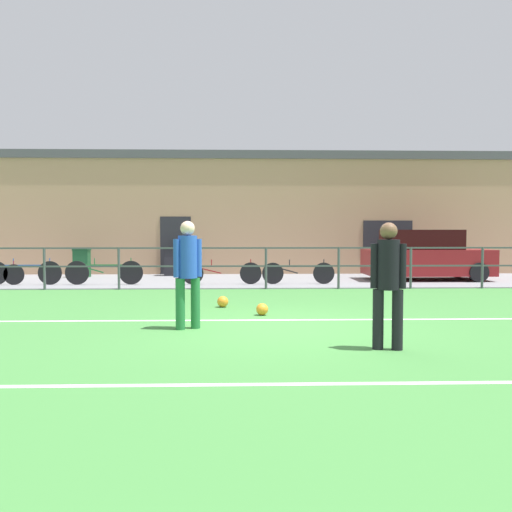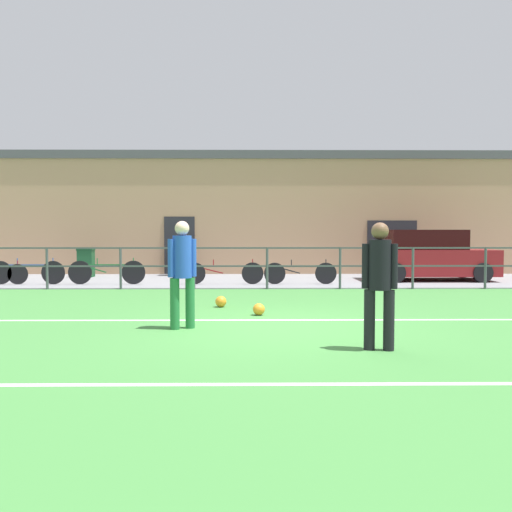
{
  "view_description": "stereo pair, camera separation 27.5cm",
  "coord_description": "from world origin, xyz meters",
  "px_view_note": "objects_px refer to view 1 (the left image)",
  "views": [
    {
      "loc": [
        -0.74,
        -9.24,
        1.62
      ],
      "look_at": [
        -0.32,
        4.44,
        0.98
      ],
      "focal_mm": 39.27,
      "sensor_mm": 36.0,
      "label": 1
    },
    {
      "loc": [
        -0.47,
        -9.25,
        1.62
      ],
      "look_at": [
        -0.32,
        4.44,
        0.98
      ],
      "focal_mm": 39.27,
      "sensor_mm": 36.0,
      "label": 2
    }
  ],
  "objects_px": {
    "bicycle_parked_1": "(104,272)",
    "player_goalkeeper": "(388,278)",
    "parked_car_red": "(425,256)",
    "soccer_ball_match": "(262,309)",
    "trash_bin_1": "(82,263)",
    "player_striker": "(188,268)",
    "bicycle_parked_2": "(221,273)",
    "bicycle_parked_4": "(298,273)",
    "trash_bin_0": "(173,262)",
    "bicycle_parked_3": "(23,273)",
    "soccer_ball_spare": "(223,302)"
  },
  "relations": [
    {
      "from": "player_striker",
      "to": "bicycle_parked_1",
      "type": "height_order",
      "value": "player_striker"
    },
    {
      "from": "soccer_ball_spare",
      "to": "bicycle_parked_1",
      "type": "distance_m",
      "value": 5.98
    },
    {
      "from": "soccer_ball_spare",
      "to": "bicycle_parked_1",
      "type": "bearing_deg",
      "value": 127.19
    },
    {
      "from": "soccer_ball_match",
      "to": "trash_bin_0",
      "type": "distance_m",
      "value": 9.51
    },
    {
      "from": "player_goalkeeper",
      "to": "bicycle_parked_4",
      "type": "relative_size",
      "value": 0.8
    },
    {
      "from": "bicycle_parked_3",
      "to": "bicycle_parked_4",
      "type": "xyz_separation_m",
      "value": [
        8.05,
        0.0,
        -0.03
      ]
    },
    {
      "from": "parked_car_red",
      "to": "bicycle_parked_2",
      "type": "height_order",
      "value": "parked_car_red"
    },
    {
      "from": "player_striker",
      "to": "trash_bin_1",
      "type": "relative_size",
      "value": 1.8
    },
    {
      "from": "bicycle_parked_2",
      "to": "trash_bin_1",
      "type": "height_order",
      "value": "trash_bin_1"
    },
    {
      "from": "bicycle_parked_3",
      "to": "trash_bin_1",
      "type": "relative_size",
      "value": 2.28
    },
    {
      "from": "soccer_ball_spare",
      "to": "bicycle_parked_3",
      "type": "xyz_separation_m",
      "value": [
        -5.96,
        4.76,
        0.26
      ]
    },
    {
      "from": "parked_car_red",
      "to": "trash_bin_0",
      "type": "bearing_deg",
      "value": 166.8
    },
    {
      "from": "parked_car_red",
      "to": "bicycle_parked_4",
      "type": "relative_size",
      "value": 1.82
    },
    {
      "from": "soccer_ball_spare",
      "to": "trash_bin_1",
      "type": "height_order",
      "value": "trash_bin_1"
    },
    {
      "from": "player_goalkeeper",
      "to": "bicycle_parked_2",
      "type": "xyz_separation_m",
      "value": [
        -2.53,
        8.98,
        -0.62
      ]
    },
    {
      "from": "bicycle_parked_2",
      "to": "bicycle_parked_3",
      "type": "relative_size",
      "value": 1.05
    },
    {
      "from": "bicycle_parked_3",
      "to": "trash_bin_1",
      "type": "height_order",
      "value": "trash_bin_1"
    },
    {
      "from": "trash_bin_0",
      "to": "soccer_ball_match",
      "type": "bearing_deg",
      "value": -73.16
    },
    {
      "from": "soccer_ball_spare",
      "to": "bicycle_parked_2",
      "type": "xyz_separation_m",
      "value": [
        -0.17,
        4.76,
        0.24
      ]
    },
    {
      "from": "player_striker",
      "to": "trash_bin_1",
      "type": "xyz_separation_m",
      "value": [
        -4.48,
        9.92,
        -0.49
      ]
    },
    {
      "from": "player_goalkeeper",
      "to": "trash_bin_1",
      "type": "relative_size",
      "value": 1.75
    },
    {
      "from": "player_goalkeeper",
      "to": "player_striker",
      "type": "relative_size",
      "value": 0.98
    },
    {
      "from": "bicycle_parked_2",
      "to": "bicycle_parked_4",
      "type": "relative_size",
      "value": 1.1
    },
    {
      "from": "player_goalkeeper",
      "to": "trash_bin_1",
      "type": "bearing_deg",
      "value": 133.45
    },
    {
      "from": "player_striker",
      "to": "soccer_ball_match",
      "type": "distance_m",
      "value": 2.11
    },
    {
      "from": "bicycle_parked_1",
      "to": "player_goalkeeper",
      "type": "bearing_deg",
      "value": -56.4
    },
    {
      "from": "bicycle_parked_1",
      "to": "trash_bin_0",
      "type": "bearing_deg",
      "value": 62.87
    },
    {
      "from": "player_striker",
      "to": "parked_car_red",
      "type": "distance_m",
      "value": 10.95
    },
    {
      "from": "soccer_ball_spare",
      "to": "trash_bin_1",
      "type": "distance_m",
      "value": 8.9
    },
    {
      "from": "soccer_ball_match",
      "to": "bicycle_parked_2",
      "type": "relative_size",
      "value": 0.1
    },
    {
      "from": "player_goalkeeper",
      "to": "soccer_ball_spare",
      "type": "height_order",
      "value": "player_goalkeeper"
    },
    {
      "from": "trash_bin_0",
      "to": "bicycle_parked_1",
      "type": "bearing_deg",
      "value": -117.13
    },
    {
      "from": "parked_car_red",
      "to": "bicycle_parked_3",
      "type": "xyz_separation_m",
      "value": [
        -12.26,
        -1.26,
        -0.4
      ]
    },
    {
      "from": "bicycle_parked_2",
      "to": "player_striker",
      "type": "bearing_deg",
      "value": -92.52
    },
    {
      "from": "parked_car_red",
      "to": "bicycle_parked_1",
      "type": "relative_size",
      "value": 1.72
    },
    {
      "from": "soccer_ball_match",
      "to": "bicycle_parked_3",
      "type": "height_order",
      "value": "bicycle_parked_3"
    },
    {
      "from": "trash_bin_1",
      "to": "bicycle_parked_1",
      "type": "bearing_deg",
      "value": -62.35
    },
    {
      "from": "parked_car_red",
      "to": "trash_bin_1",
      "type": "relative_size",
      "value": 3.97
    },
    {
      "from": "soccer_ball_spare",
      "to": "bicycle_parked_2",
      "type": "bearing_deg",
      "value": 92.09
    },
    {
      "from": "trash_bin_1",
      "to": "soccer_ball_match",
      "type": "bearing_deg",
      "value": -55.87
    },
    {
      "from": "soccer_ball_match",
      "to": "trash_bin_0",
      "type": "xyz_separation_m",
      "value": [
        -2.75,
        9.09,
        0.39
      ]
    },
    {
      "from": "bicycle_parked_2",
      "to": "bicycle_parked_3",
      "type": "bearing_deg",
      "value": -180.0
    },
    {
      "from": "soccer_ball_spare",
      "to": "bicycle_parked_2",
      "type": "height_order",
      "value": "bicycle_parked_2"
    },
    {
      "from": "player_goalkeeper",
      "to": "trash_bin_1",
      "type": "xyz_separation_m",
      "value": [
        -7.33,
        11.59,
        -0.46
      ]
    },
    {
      "from": "bicycle_parked_2",
      "to": "parked_car_red",
      "type": "bearing_deg",
      "value": 11.02
    },
    {
      "from": "bicycle_parked_3",
      "to": "trash_bin_1",
      "type": "distance_m",
      "value": 2.79
    },
    {
      "from": "soccer_ball_spare",
      "to": "bicycle_parked_3",
      "type": "relative_size",
      "value": 0.1
    },
    {
      "from": "soccer_ball_match",
      "to": "parked_car_red",
      "type": "height_order",
      "value": "parked_car_red"
    },
    {
      "from": "parked_car_red",
      "to": "bicycle_parked_3",
      "type": "bearing_deg",
      "value": -174.13
    },
    {
      "from": "player_striker",
      "to": "bicycle_parked_1",
      "type": "xyz_separation_m",
      "value": [
        -3.12,
        7.32,
        -0.62
      ]
    }
  ]
}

